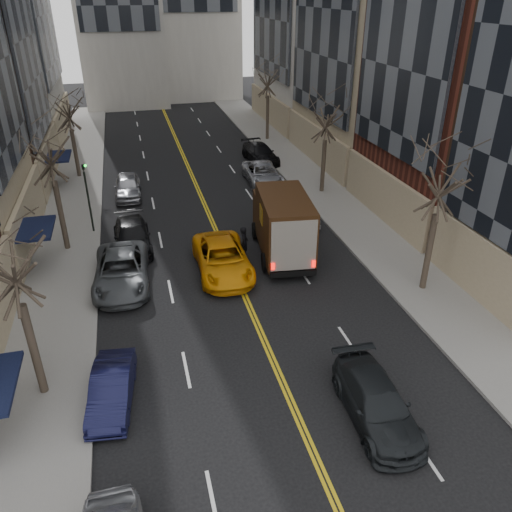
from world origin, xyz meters
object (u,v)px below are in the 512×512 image
(taxi, at_px, (223,258))
(pedestrian, at_px, (244,243))
(ups_truck, at_px, (282,224))
(observer_sedan, at_px, (376,403))

(taxi, xyz_separation_m, pedestrian, (1.47, 1.19, 0.15))
(ups_truck, height_order, observer_sedan, ups_truck)
(observer_sedan, relative_size, pedestrian, 2.60)
(ups_truck, distance_m, pedestrian, 2.36)
(ups_truck, height_order, taxi, ups_truck)
(observer_sedan, xyz_separation_m, taxi, (-3.19, 11.47, 0.10))
(taxi, distance_m, pedestrian, 1.90)
(pedestrian, bearing_deg, ups_truck, -73.37)
(observer_sedan, distance_m, pedestrian, 12.79)
(ups_truck, xyz_separation_m, taxi, (-3.65, -1.19, -1.04))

